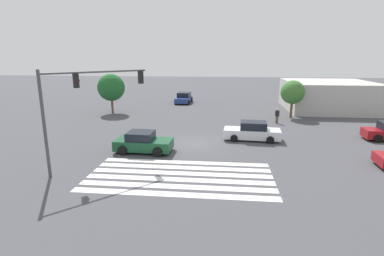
{
  "coord_description": "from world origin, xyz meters",
  "views": [
    {
      "loc": [
        2.43,
        -23.2,
        7.03
      ],
      "look_at": [
        0.0,
        0.0,
        1.3
      ],
      "focal_mm": 28.0,
      "sensor_mm": 36.0,
      "label": 1
    }
  ],
  "objects_px": {
    "car_2": "(184,98)",
    "tree_corner_a": "(293,92)",
    "pedestrian": "(277,115)",
    "tree_corner_c": "(111,88)",
    "traffic_signal_mast": "(79,98)",
    "car_4": "(252,132)",
    "car_1": "(143,142)"
  },
  "relations": [
    {
      "from": "car_1",
      "to": "car_2",
      "type": "bearing_deg",
      "value": 92.37
    },
    {
      "from": "car_1",
      "to": "tree_corner_a",
      "type": "relative_size",
      "value": 0.99
    },
    {
      "from": "car_1",
      "to": "tree_corner_a",
      "type": "height_order",
      "value": "tree_corner_a"
    },
    {
      "from": "traffic_signal_mast",
      "to": "tree_corner_a",
      "type": "height_order",
      "value": "traffic_signal_mast"
    },
    {
      "from": "tree_corner_a",
      "to": "traffic_signal_mast",
      "type": "bearing_deg",
      "value": -132.99
    },
    {
      "from": "car_4",
      "to": "car_2",
      "type": "bearing_deg",
      "value": -62.68
    },
    {
      "from": "traffic_signal_mast",
      "to": "car_1",
      "type": "bearing_deg",
      "value": 8.22
    },
    {
      "from": "car_2",
      "to": "car_4",
      "type": "bearing_deg",
      "value": 26.88
    },
    {
      "from": "car_1",
      "to": "car_4",
      "type": "distance_m",
      "value": 9.27
    },
    {
      "from": "car_2",
      "to": "tree_corner_c",
      "type": "height_order",
      "value": "tree_corner_c"
    },
    {
      "from": "car_2",
      "to": "car_4",
      "type": "xyz_separation_m",
      "value": [
        8.38,
        -19.31,
        -0.01
      ]
    },
    {
      "from": "car_1",
      "to": "car_4",
      "type": "bearing_deg",
      "value": 28.19
    },
    {
      "from": "car_1",
      "to": "tree_corner_c",
      "type": "distance_m",
      "value": 16.54
    },
    {
      "from": "car_4",
      "to": "pedestrian",
      "type": "distance_m",
      "value": 7.35
    },
    {
      "from": "car_1",
      "to": "car_4",
      "type": "xyz_separation_m",
      "value": [
        8.33,
        4.05,
        0.02
      ]
    },
    {
      "from": "car_4",
      "to": "pedestrian",
      "type": "height_order",
      "value": "car_4"
    },
    {
      "from": "tree_corner_c",
      "to": "traffic_signal_mast",
      "type": "bearing_deg",
      "value": -74.78
    },
    {
      "from": "traffic_signal_mast",
      "to": "tree_corner_a",
      "type": "relative_size",
      "value": 1.47
    },
    {
      "from": "pedestrian",
      "to": "tree_corner_c",
      "type": "relative_size",
      "value": 0.33
    },
    {
      "from": "car_4",
      "to": "tree_corner_c",
      "type": "bearing_deg",
      "value": -28.94
    },
    {
      "from": "car_1",
      "to": "car_2",
      "type": "relative_size",
      "value": 0.98
    },
    {
      "from": "car_2",
      "to": "tree_corner_c",
      "type": "relative_size",
      "value": 0.9
    },
    {
      "from": "car_2",
      "to": "car_4",
      "type": "relative_size",
      "value": 0.9
    },
    {
      "from": "car_2",
      "to": "tree_corner_a",
      "type": "bearing_deg",
      "value": 58.39
    },
    {
      "from": "car_2",
      "to": "car_1",
      "type": "bearing_deg",
      "value": 3.54
    },
    {
      "from": "car_1",
      "to": "car_4",
      "type": "height_order",
      "value": "car_4"
    },
    {
      "from": "traffic_signal_mast",
      "to": "car_4",
      "type": "height_order",
      "value": "traffic_signal_mast"
    },
    {
      "from": "car_4",
      "to": "pedestrian",
      "type": "xyz_separation_m",
      "value": [
        3.16,
        6.64,
        0.15
      ]
    },
    {
      "from": "tree_corner_a",
      "to": "tree_corner_c",
      "type": "distance_m",
      "value": 21.32
    },
    {
      "from": "tree_corner_a",
      "to": "tree_corner_c",
      "type": "relative_size",
      "value": 0.89
    },
    {
      "from": "traffic_signal_mast",
      "to": "tree_corner_c",
      "type": "xyz_separation_m",
      "value": [
        -4.94,
        18.16,
        -1.37
      ]
    },
    {
      "from": "tree_corner_c",
      "to": "pedestrian",
      "type": "bearing_deg",
      "value": -10.96
    }
  ]
}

